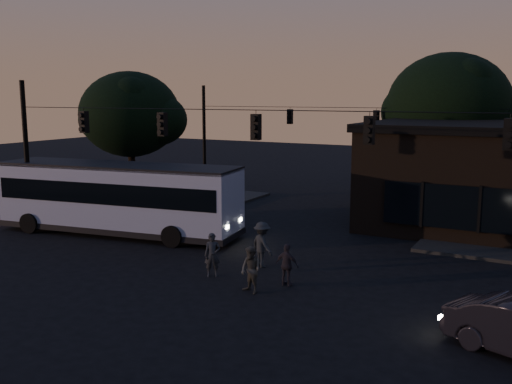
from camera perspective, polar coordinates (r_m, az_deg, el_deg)
The scene contains 11 objects.
ground at distance 19.87m, azimuth -5.57°, elevation -10.27°, with size 120.00×120.00×0.00m, color black.
sidewalk_far_left at distance 38.90m, azimuth -11.23°, elevation -0.47°, with size 14.00×10.00×0.15m, color black.
tree_behind at distance 38.03m, azimuth 18.69°, elevation 8.26°, with size 7.60×7.60×9.43m.
tree_left at distance 37.58m, azimuth -12.48°, elevation 7.58°, with size 6.40×6.40×8.30m.
signal_rig_near at distance 22.24m, azimuth -0.00°, elevation 3.68°, with size 26.24×0.30×7.50m.
signal_rig_far at distance 37.08m, azimuth 11.87°, elevation 5.46°, with size 26.24×0.30×7.50m.
bus at distance 28.70m, azimuth -13.64°, elevation -0.29°, with size 12.61×4.63×3.47m.
pedestrian_a at distance 21.62m, azimuth -4.38°, elevation -6.29°, with size 0.61×0.40×1.66m, color black.
pedestrian_b at distance 19.79m, azimuth -0.53°, elevation -7.82°, with size 0.79×0.62×1.63m, color #363631.
pedestrian_c at distance 20.55m, azimuth 3.13°, elevation -7.30°, with size 0.91×0.38×1.54m, color #252028.
pedestrian_d at distance 22.70m, azimuth 0.62°, elevation -5.27°, with size 1.18×0.68×1.83m, color black.
Camera 1 is at (10.50, -15.47, 6.73)m, focal length 40.00 mm.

